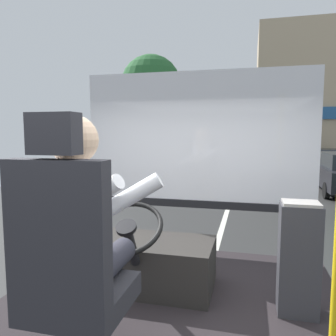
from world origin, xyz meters
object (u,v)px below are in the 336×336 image
object	(u,v)px
parked_car_charcoal	(309,156)
parked_car_white	(320,162)
steering_console	(146,262)
bus_driver	(81,221)
fare_box	(299,258)
driver_seat	(72,277)

from	to	relation	value
parked_car_charcoal	parked_car_white	bearing A→B (deg)	-93.14
steering_console	parked_car_charcoal	distance (m)	20.54
parked_car_white	parked_car_charcoal	world-z (taller)	parked_car_white
bus_driver	steering_console	world-z (taller)	bus_driver
fare_box	parked_car_white	world-z (taller)	fare_box
driver_seat	steering_console	xyz separation A→B (m)	(-0.00, 1.16, -0.38)
bus_driver	steering_console	distance (m)	1.23
parked_car_charcoal	bus_driver	bearing A→B (deg)	-101.92
fare_box	parked_car_white	distance (m)	15.42
steering_console	parked_car_white	size ratio (longest dim) A/B	0.28
driver_seat	parked_car_white	bearing A→B (deg)	75.51
steering_console	parked_car_charcoal	world-z (taller)	steering_console
bus_driver	fare_box	world-z (taller)	bus_driver
steering_console	fare_box	distance (m)	1.19
fare_box	parked_car_white	size ratio (longest dim) A/B	0.21
fare_box	parked_car_charcoal	distance (m)	20.43
fare_box	parked_car_charcoal	bearing A→B (deg)	80.75
parked_car_white	parked_car_charcoal	size ratio (longest dim) A/B	0.91
driver_seat	parked_car_charcoal	distance (m)	21.68
steering_console	parked_car_charcoal	bearing A→B (deg)	77.48
steering_console	parked_car_white	xyz separation A→B (m)	(4.18, 15.00, -0.35)
fare_box	parked_car_charcoal	world-z (taller)	fare_box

